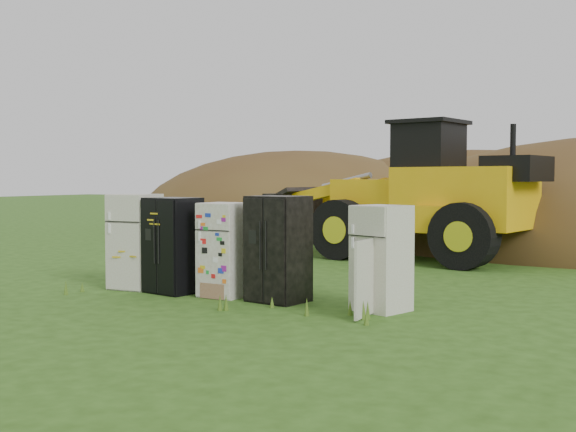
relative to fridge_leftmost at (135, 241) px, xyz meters
name	(u,v)px	position (x,y,z in m)	size (l,w,h in m)	color
ground	(252,299)	(2.55, -0.04, -0.88)	(120.00, 120.00, 0.00)	#2A4C14
fridge_leftmost	(135,241)	(0.00, 0.00, 0.00)	(0.78, 0.75, 1.77)	silver
fridge_black_side	(173,245)	(0.93, -0.08, -0.03)	(0.90, 0.71, 1.72)	black
fridge_sticker	(224,250)	(1.97, 0.00, -0.06)	(0.73, 0.67, 1.64)	silver
fridge_dark_mid	(278,249)	(3.05, -0.02, 0.00)	(0.90, 0.74, 1.77)	black
fridge_open_door	(381,258)	(4.88, -0.01, -0.06)	(0.75, 0.69, 1.65)	silver
wheel_loader	(397,190)	(2.63, 7.20, 0.87)	(7.24, 2.94, 3.50)	#E8AD0F
dirt_mound_left	(296,229)	(-4.44, 15.31, -0.88)	(14.27, 10.70, 6.35)	#493017
dirt_mound_back	(471,232)	(2.10, 17.39, -0.88)	(16.50, 11.00, 6.33)	#493017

